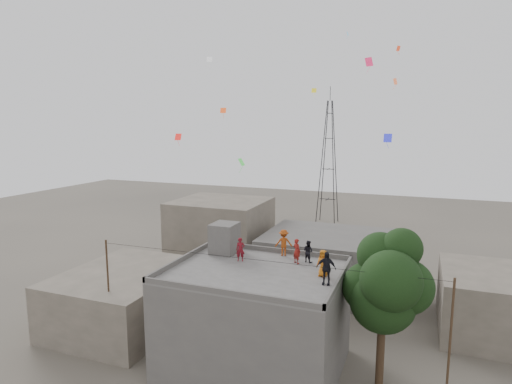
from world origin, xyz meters
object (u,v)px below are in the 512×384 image
Objects in this scene: tree at (387,284)px; person_dark_adult at (326,268)px; stair_head_box at (225,238)px; transmission_tower at (328,163)px; person_red_adult at (297,251)px.

tree reaches higher than person_dark_adult.
tree is at bearing -10.74° from stair_head_box.
tree is 0.45× the size of transmission_tower.
stair_head_box is 37.46m from transmission_tower.
person_dark_adult is at bearing 161.70° from person_red_adult.
person_red_adult is at bearing -81.16° from transmission_tower.
stair_head_box is at bearing 156.36° from person_dark_adult.
stair_head_box is at bearing 26.60° from person_red_adult.
transmission_tower is at bearing -49.85° from person_red_adult.
transmission_tower is at bearing 106.09° from tree.
person_dark_adult is at bearing -23.51° from stair_head_box.
stair_head_box is 10.80m from tree.
tree reaches higher than stair_head_box.
transmission_tower is 11.07× the size of person_dark_adult.
transmission_tower is 41.56m from person_dark_adult.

